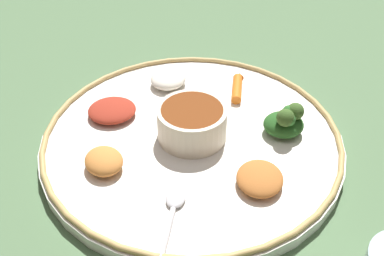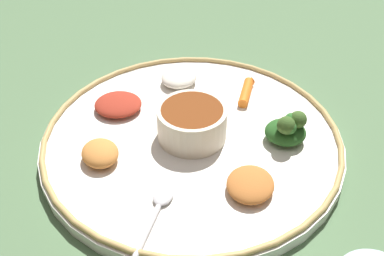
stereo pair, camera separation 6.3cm
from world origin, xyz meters
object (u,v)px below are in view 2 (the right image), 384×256
spoon (150,224)px  carrot_near_spoon (248,91)px  center_bowl (192,122)px  greens_pile (287,129)px

spoon → carrot_near_spoon: carrot_near_spoon is taller
center_bowl → spoon: (0.07, -0.15, -0.02)m
carrot_near_spoon → greens_pile: bearing=-28.5°
greens_pile → carrot_near_spoon: bearing=151.5°
center_bowl → greens_pile: 0.13m
spoon → carrot_near_spoon: 0.29m
carrot_near_spoon → spoon: bearing=-76.6°
spoon → greens_pile: 0.23m
spoon → greens_pile: greens_pile is taller
spoon → carrot_near_spoon: bearing=103.4°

